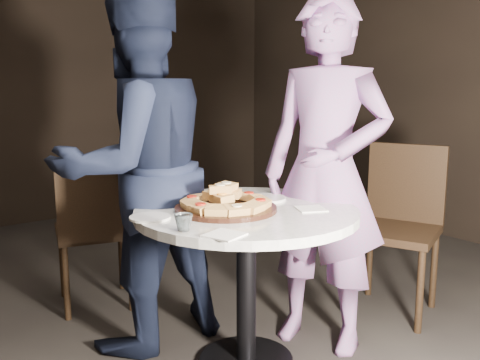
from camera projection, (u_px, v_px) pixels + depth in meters
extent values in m
cylinder|color=black|center=(246.00, 360.00, 2.66)|extent=(0.60, 0.60, 0.03)
cylinder|color=black|center=(246.00, 288.00, 2.59)|extent=(0.12, 0.12, 0.73)
cylinder|color=silver|center=(246.00, 213.00, 2.52)|extent=(1.36, 1.36, 0.04)
cylinder|color=black|center=(226.00, 208.00, 2.48)|extent=(0.61, 0.61, 0.02)
cube|color=tan|center=(249.00, 197.00, 2.59)|extent=(0.11, 0.12, 0.05)
cylinder|color=#B31C0E|center=(249.00, 193.00, 2.59)|extent=(0.06, 0.06, 0.01)
cube|color=tan|center=(233.00, 195.00, 2.63)|extent=(0.13, 0.12, 0.05)
cube|color=tan|center=(216.00, 196.00, 2.62)|extent=(0.12, 0.11, 0.05)
cylinder|color=beige|center=(216.00, 191.00, 2.62)|extent=(0.06, 0.06, 0.01)
cube|color=tan|center=(201.00, 198.00, 2.58)|extent=(0.10, 0.08, 0.05)
cube|color=tan|center=(192.00, 201.00, 2.50)|extent=(0.13, 0.12, 0.05)
cylinder|color=#B31C0E|center=(192.00, 197.00, 2.50)|extent=(0.06, 0.06, 0.01)
cube|color=tan|center=(191.00, 205.00, 2.42)|extent=(0.10, 0.11, 0.05)
cube|color=tan|center=(200.00, 209.00, 2.35)|extent=(0.08, 0.10, 0.05)
cylinder|color=#B31C0E|center=(200.00, 204.00, 2.35)|extent=(0.05, 0.05, 0.01)
cube|color=tan|center=(217.00, 211.00, 2.31)|extent=(0.13, 0.13, 0.05)
cube|color=tan|center=(237.00, 210.00, 2.32)|extent=(0.12, 0.10, 0.05)
cylinder|color=beige|center=(237.00, 206.00, 2.31)|extent=(0.06, 0.06, 0.01)
cube|color=tan|center=(253.00, 208.00, 2.36)|extent=(0.12, 0.11, 0.05)
cube|color=tan|center=(261.00, 204.00, 2.44)|extent=(0.13, 0.12, 0.05)
cylinder|color=#B31C0E|center=(261.00, 200.00, 2.43)|extent=(0.06, 0.06, 0.01)
cube|color=tan|center=(259.00, 200.00, 2.52)|extent=(0.11, 0.12, 0.05)
cube|color=tan|center=(230.00, 194.00, 2.51)|extent=(0.12, 0.13, 0.04)
cylinder|color=#2D6B1E|center=(230.00, 189.00, 2.51)|extent=(0.07, 0.07, 0.01)
cube|color=tan|center=(215.00, 195.00, 2.48)|extent=(0.08, 0.11, 0.04)
cylinder|color=beige|center=(215.00, 191.00, 2.48)|extent=(0.05, 0.05, 0.01)
cube|color=tan|center=(222.00, 198.00, 2.42)|extent=(0.08, 0.10, 0.04)
cylinder|color=orange|center=(222.00, 194.00, 2.41)|extent=(0.05, 0.05, 0.01)
cube|color=tan|center=(220.00, 189.00, 2.44)|extent=(0.13, 0.12, 0.04)
cylinder|color=beige|center=(220.00, 185.00, 2.44)|extent=(0.06, 0.06, 0.01)
cube|color=tan|center=(226.00, 187.00, 2.49)|extent=(0.12, 0.11, 0.04)
cylinder|color=beige|center=(226.00, 183.00, 2.49)|extent=(0.06, 0.06, 0.01)
cylinder|color=white|center=(150.00, 217.00, 2.33)|extent=(0.23, 0.23, 0.01)
cylinder|color=white|center=(265.00, 198.00, 2.71)|extent=(0.28, 0.28, 0.01)
imported|color=silver|center=(184.00, 223.00, 2.13)|extent=(0.10, 0.10, 0.07)
cube|color=white|center=(224.00, 235.00, 2.07)|extent=(0.17, 0.17, 0.01)
cube|color=white|center=(311.00, 209.00, 2.50)|extent=(0.17, 0.17, 0.01)
cube|color=black|center=(94.00, 231.00, 3.31)|extent=(0.55, 0.55, 0.04)
cube|color=black|center=(96.00, 201.00, 3.07)|extent=(0.43, 0.16, 0.47)
cylinder|color=black|center=(121.00, 255.00, 3.60)|extent=(0.05, 0.05, 0.47)
cylinder|color=black|center=(62.00, 262.00, 3.46)|extent=(0.05, 0.05, 0.47)
cylinder|color=black|center=(131.00, 273.00, 3.25)|extent=(0.05, 0.05, 0.47)
cylinder|color=black|center=(66.00, 281.00, 3.11)|extent=(0.05, 0.05, 0.47)
cube|color=black|center=(395.00, 232.00, 3.17)|extent=(0.61, 0.61, 0.04)
cube|color=black|center=(406.00, 184.00, 3.33)|extent=(0.22, 0.45, 0.50)
cylinder|color=black|center=(350.00, 277.00, 3.15)|extent=(0.05, 0.05, 0.50)
cylinder|color=black|center=(420.00, 290.00, 2.95)|extent=(0.05, 0.05, 0.50)
cylinder|color=black|center=(370.00, 258.00, 3.49)|extent=(0.05, 0.05, 0.50)
cylinder|color=black|center=(434.00, 268.00, 3.29)|extent=(0.05, 0.05, 0.50)
imported|color=black|center=(137.00, 170.00, 2.74)|extent=(0.95, 0.77, 1.87)
imported|color=slate|center=(325.00, 175.00, 2.74)|extent=(0.67, 0.78, 1.82)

